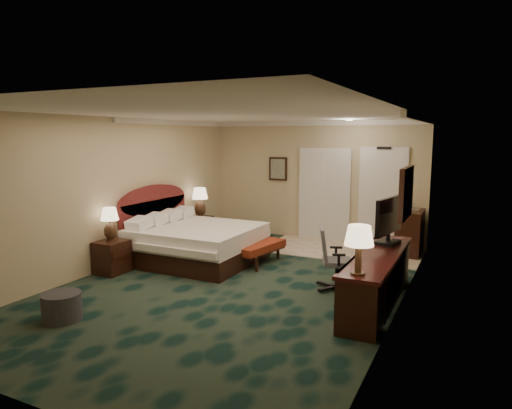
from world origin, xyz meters
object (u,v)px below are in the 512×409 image
at_px(bed, 198,244).
at_px(desk_chair, 337,259).
at_px(minibar, 410,232).
at_px(tv, 389,221).
at_px(ottoman, 62,307).
at_px(nightstand_near, 112,257).
at_px(lamp_near, 110,224).
at_px(lamp_far, 200,203).
at_px(desk, 377,280).
at_px(bed_bench, 260,254).
at_px(nightstand_far, 201,228).

bearing_deg(bed, desk_chair, -8.60).
relative_size(desk_chair, minibar, 1.08).
bearing_deg(bed, tv, -2.58).
height_order(ottoman, tv, tv).
bearing_deg(desk_chair, nightstand_near, 171.52).
distance_m(lamp_near, minibar, 5.77).
xyz_separation_m(lamp_far, desk, (4.43, -2.30, -0.51)).
height_order(ottoman, minibar, minibar).
bearing_deg(desk, bed_bench, 153.78).
bearing_deg(nightstand_far, bed, -58.74).
bearing_deg(lamp_far, bed_bench, -28.75).
xyz_separation_m(nightstand_near, nightstand_far, (-0.01, 2.83, -0.01)).
distance_m(bed, nightstand_near, 1.59).
distance_m(desk, desk_chair, 0.80).
bearing_deg(ottoman, lamp_far, 100.73).
xyz_separation_m(lamp_near, desk_chair, (3.79, 0.84, -0.37)).
relative_size(bed, tv, 2.33).
relative_size(nightstand_far, ottoman, 1.09).
relative_size(nightstand_far, lamp_far, 0.81).
bearing_deg(bed, nightstand_far, 121.26).
distance_m(bed_bench, ottoman, 3.70).
xyz_separation_m(nightstand_near, desk_chair, (3.76, 0.86, 0.20)).
xyz_separation_m(desk, desk_chair, (-0.69, 0.39, 0.11)).
xyz_separation_m(ottoman, tv, (3.56, 2.99, 0.92)).
bearing_deg(desk, lamp_near, -174.25).
bearing_deg(desk, lamp_far, 152.59).
distance_m(nightstand_near, desk, 4.48).
relative_size(lamp_near, desk_chair, 0.60).
relative_size(nightstand_near, lamp_near, 0.98).
relative_size(ottoman, minibar, 0.56).
height_order(lamp_far, ottoman, lamp_far).
relative_size(lamp_near, minibar, 0.64).
bearing_deg(lamp_far, desk_chair, -27.06).
bearing_deg(bed_bench, ottoman, -98.58).
relative_size(nightstand_far, tv, 0.59).
bearing_deg(ottoman, nightstand_far, 101.00).
height_order(desk, desk_chair, desk_chair).
bearing_deg(bed, nightstand_near, -125.40).
bearing_deg(bed, bed_bench, 17.11).
bearing_deg(lamp_near, lamp_far, 88.89).
bearing_deg(bed_bench, tv, -2.21).
relative_size(nightstand_near, desk, 0.22).
height_order(nightstand_far, lamp_near, lamp_near).
bearing_deg(ottoman, bed_bench, 71.47).
distance_m(lamp_near, lamp_far, 2.75).
xyz_separation_m(desk, minibar, (0.01, 3.14, 0.08)).
relative_size(nightstand_near, desk_chair, 0.59).
distance_m(bed, minibar, 4.24).
relative_size(lamp_near, lamp_far, 0.86).
distance_m(ottoman, desk, 4.26).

